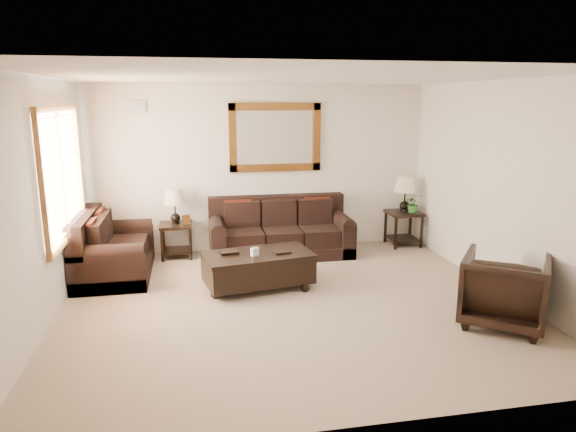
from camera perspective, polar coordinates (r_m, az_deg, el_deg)
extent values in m
cube|color=gray|center=(6.41, 0.30, -9.65)|extent=(5.50, 5.00, 0.01)
cube|color=white|center=(5.93, 0.33, 15.22)|extent=(5.50, 5.00, 0.01)
cube|color=beige|center=(8.46, -2.97, 5.33)|extent=(5.50, 0.01, 2.70)
cube|color=beige|center=(3.68, 7.88, -4.74)|extent=(5.50, 0.01, 2.70)
cube|color=beige|center=(6.13, -25.80, 1.18)|extent=(0.01, 5.00, 2.70)
cube|color=beige|center=(7.08, 22.73, 2.88)|extent=(0.01, 5.00, 2.70)
cube|color=white|center=(6.96, -24.00, 4.27)|extent=(0.01, 1.80, 1.50)
cube|color=brown|center=(6.89, -24.32, 10.79)|extent=(0.06, 1.96, 0.08)
cube|color=brown|center=(7.10, -23.15, -2.02)|extent=(0.06, 1.96, 0.08)
cube|color=brown|center=(6.05, -25.62, 2.98)|extent=(0.06, 0.08, 1.50)
cube|color=brown|center=(7.86, -22.25, 5.29)|extent=(0.06, 0.08, 1.50)
cube|color=brown|center=(6.95, -23.72, 4.29)|extent=(0.05, 0.05, 1.50)
cube|color=#4A2C0E|center=(8.41, -1.42, 8.72)|extent=(1.50, 0.06, 1.10)
cube|color=white|center=(8.43, -1.44, 8.72)|extent=(1.26, 0.01, 0.86)
cube|color=#999999|center=(8.33, -16.37, 11.62)|extent=(0.25, 0.02, 0.18)
cube|color=black|center=(8.27, -0.82, -3.75)|extent=(2.24, 0.97, 0.18)
cube|color=black|center=(8.48, -1.27, 0.80)|extent=(2.24, 0.22, 0.46)
cube|color=black|center=(8.11, -4.96, -2.46)|extent=(0.57, 0.79, 0.27)
cube|color=black|center=(8.19, -0.80, -2.26)|extent=(0.57, 0.79, 0.27)
cube|color=black|center=(8.31, 3.25, -2.06)|extent=(0.57, 0.79, 0.27)
cube|color=black|center=(8.12, -7.84, -2.90)|extent=(0.22, 0.97, 0.54)
cylinder|color=black|center=(8.05, -7.90, -1.05)|extent=(0.22, 0.95, 0.22)
cube|color=black|center=(8.45, 5.91, -2.21)|extent=(0.22, 0.97, 0.54)
cylinder|color=black|center=(8.39, 5.95, -0.44)|extent=(0.22, 0.95, 0.22)
cube|color=#58160B|center=(8.22, -5.53, 0.32)|extent=(0.43, 0.19, 0.44)
cube|color=#58160B|center=(8.43, 3.30, 0.68)|extent=(0.43, 0.19, 0.44)
cube|color=black|center=(7.75, -18.55, -5.59)|extent=(0.96, 1.62, 0.18)
cube|color=black|center=(7.66, -21.61, -1.44)|extent=(0.22, 1.62, 0.46)
cube|color=black|center=(7.40, -18.81, -4.62)|extent=(0.79, 0.57, 0.27)
cube|color=black|center=(7.96, -18.25, -3.37)|extent=(0.79, 0.57, 0.27)
cube|color=black|center=(7.04, -19.38, -5.99)|extent=(0.96, 0.22, 0.54)
cylinder|color=black|center=(6.96, -19.54, -3.89)|extent=(0.95, 0.22, 0.22)
cube|color=black|center=(8.37, -18.03, -2.94)|extent=(0.96, 0.22, 0.54)
cylinder|color=black|center=(8.30, -18.15, -1.16)|extent=(0.95, 0.22, 0.22)
cube|color=#58160B|center=(7.29, -20.64, -2.08)|extent=(0.19, 0.43, 0.44)
cube|color=#58160B|center=(7.95, -19.84, -0.82)|extent=(0.19, 0.43, 0.44)
cube|color=black|center=(8.26, -12.35, -0.98)|extent=(0.50, 0.50, 0.05)
cube|color=black|center=(8.36, -12.22, -3.74)|extent=(0.43, 0.43, 0.03)
cylinder|color=black|center=(8.13, -13.80, -3.27)|extent=(0.05, 0.05, 0.50)
cylinder|color=black|center=(8.11, -10.78, -3.15)|extent=(0.05, 0.05, 0.50)
cylinder|color=black|center=(8.54, -13.67, -2.49)|extent=(0.05, 0.05, 0.50)
cylinder|color=black|center=(8.53, -10.80, -2.37)|extent=(0.05, 0.05, 0.50)
sphere|color=black|center=(8.23, -12.39, -0.21)|extent=(0.15, 0.15, 0.15)
cylinder|color=black|center=(8.20, -12.45, 0.90)|extent=(0.02, 0.02, 0.33)
cone|color=#CDAD88|center=(8.16, -12.51, 2.16)|extent=(0.35, 0.35, 0.24)
cube|color=#4A2C0E|center=(8.14, -11.25, -0.40)|extent=(0.14, 0.09, 0.16)
cube|color=black|center=(8.95, 12.77, 0.34)|extent=(0.54, 0.54, 0.05)
cube|color=black|center=(9.06, 12.63, -2.43)|extent=(0.46, 0.46, 0.03)
cylinder|color=black|center=(8.73, 11.88, -1.94)|extent=(0.05, 0.05, 0.54)
cylinder|color=black|center=(8.91, 14.62, -1.77)|extent=(0.05, 0.05, 0.54)
cylinder|color=black|center=(9.14, 10.78, -1.22)|extent=(0.05, 0.05, 0.54)
cylinder|color=black|center=(9.32, 13.42, -1.08)|extent=(0.05, 0.05, 0.54)
sphere|color=black|center=(8.93, 12.80, 1.10)|extent=(0.17, 0.17, 0.17)
cylinder|color=black|center=(8.90, 12.86, 2.22)|extent=(0.02, 0.02, 0.35)
cone|color=#CDAD88|center=(8.86, 12.92, 3.47)|extent=(0.37, 0.37, 0.26)
sphere|color=black|center=(6.63, -8.08, -8.56)|extent=(0.13, 0.13, 0.13)
sphere|color=black|center=(6.77, 1.90, -7.96)|extent=(0.13, 0.13, 0.13)
sphere|color=black|center=(7.12, -8.30, -7.02)|extent=(0.13, 0.13, 0.13)
sphere|color=black|center=(7.25, 0.98, -6.51)|extent=(0.13, 0.13, 0.13)
cube|color=black|center=(6.84, -3.36, -5.69)|extent=(1.48, 0.97, 0.39)
cube|color=black|center=(6.79, -3.38, -4.31)|extent=(1.51, 0.99, 0.04)
cube|color=black|center=(6.79, -6.54, -4.03)|extent=(0.26, 0.20, 0.03)
cube|color=black|center=(6.77, -0.65, -4.02)|extent=(0.23, 0.18, 0.03)
cube|color=white|center=(6.66, -3.72, -3.99)|extent=(0.11, 0.10, 0.11)
imported|color=black|center=(6.17, 22.94, -7.22)|extent=(1.18, 1.17, 0.89)
imported|color=#276021|center=(8.88, 13.76, 1.16)|extent=(0.33, 0.36, 0.25)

